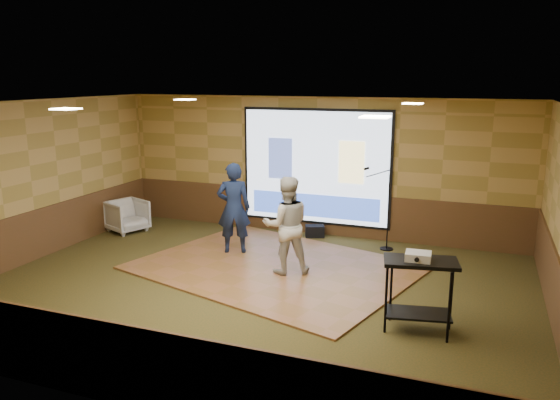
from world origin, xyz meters
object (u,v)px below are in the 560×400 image
at_px(player_right, 286,225).
at_px(duffel_bag, 315,231).
at_px(av_table, 420,281).
at_px(player_left, 234,208).
at_px(projector_screen, 315,168).
at_px(banquet_chair, 127,216).
at_px(projector, 418,256).
at_px(mic_stand, 385,225).
at_px(dance_floor, 275,267).

height_order(player_right, duffel_bag, player_right).
bearing_deg(av_table, player_left, 150.26).
bearing_deg(projector_screen, duffel_bag, -71.09).
height_order(banquet_chair, duffel_bag, banquet_chair).
distance_m(projector_screen, banquet_chair, 4.35).
bearing_deg(player_left, projector_screen, -142.16).
relative_size(player_right, duffel_bag, 4.26).
xyz_separation_m(player_left, banquet_chair, (-2.92, 0.57, -0.57)).
height_order(player_right, projector, player_right).
bearing_deg(banquet_chair, projector, -89.98).
xyz_separation_m(player_right, projector, (2.40, -1.47, 0.18)).
relative_size(player_right, mic_stand, 1.03).
xyz_separation_m(projector, duffel_bag, (-2.60, 3.84, -0.95)).
bearing_deg(player_left, duffel_bag, -147.05).
relative_size(av_table, duffel_bag, 2.53).
bearing_deg(dance_floor, banquet_chair, 164.82).
relative_size(av_table, banquet_chair, 1.30).
distance_m(projector, banquet_chair, 7.26).
bearing_deg(player_left, av_table, 128.14).
bearing_deg(player_right, projector_screen, -111.76).
distance_m(av_table, banquet_chair, 7.26).
xyz_separation_m(av_table, mic_stand, (-1.08, 3.48, -0.23)).
bearing_deg(projector, dance_floor, 145.16).
xyz_separation_m(player_left, mic_stand, (2.72, 1.31, -0.43)).
height_order(player_right, mic_stand, player_right).
xyz_separation_m(projector, banquet_chair, (-6.68, 2.76, -0.72)).
relative_size(dance_floor, mic_stand, 2.82).
height_order(dance_floor, banquet_chair, banquet_chair).
bearing_deg(dance_floor, av_table, -31.20).
height_order(player_left, projector, player_left).
distance_m(projector, mic_stand, 3.70).
height_order(dance_floor, projector, projector).
relative_size(banquet_chair, duffel_bag, 1.94).
bearing_deg(dance_floor, projector_screen, 89.61).
distance_m(projector_screen, player_left, 2.22).
relative_size(dance_floor, projector, 14.16).
bearing_deg(dance_floor, duffel_bag, 87.61).
xyz_separation_m(player_left, av_table, (3.79, -2.17, -0.20)).
bearing_deg(banquet_chair, duffel_bag, -52.69).
height_order(projector_screen, projector, projector_screen).
bearing_deg(player_right, av_table, 121.54).
distance_m(dance_floor, player_left, 1.49).
height_order(player_left, duffel_bag, player_left).
xyz_separation_m(player_left, duffel_bag, (1.15, 1.65, -0.80)).
bearing_deg(dance_floor, mic_stand, 47.78).
bearing_deg(av_table, projector_screen, 123.99).
distance_m(mic_stand, duffel_bag, 1.64).
bearing_deg(projector, mic_stand, 103.62).
distance_m(projector_screen, dance_floor, 2.79).
relative_size(player_left, projector, 5.36).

